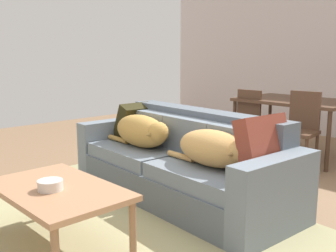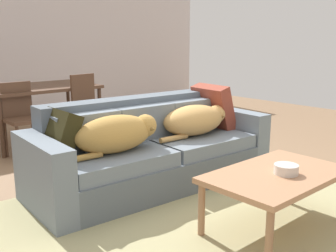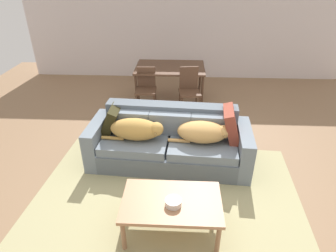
{
  "view_description": "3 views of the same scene",
  "coord_description": "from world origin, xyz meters",
  "px_view_note": "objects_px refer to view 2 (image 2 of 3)",
  "views": [
    {
      "loc": [
        2.3,
        -2.43,
        1.36
      ],
      "look_at": [
        -0.43,
        0.16,
        0.67
      ],
      "focal_mm": 42.39,
      "sensor_mm": 36.0,
      "label": 1
    },
    {
      "loc": [
        -2.58,
        -2.7,
        1.4
      ],
      "look_at": [
        0.0,
        0.2,
        0.53
      ],
      "focal_mm": 42.89,
      "sensor_mm": 36.0,
      "label": 2
    },
    {
      "loc": [
        -0.08,
        -3.46,
        2.66
      ],
      "look_at": [
        -0.26,
        0.03,
        0.68
      ],
      "focal_mm": 30.92,
      "sensor_mm": 36.0,
      "label": 3
    }
  ],
  "objects_px": {
    "dog_on_right_cushion": "(195,120)",
    "throw_pillow_by_left_arm": "(58,135)",
    "coffee_table": "(277,179)",
    "dining_chair_near_left": "(22,115)",
    "couch": "(150,152)",
    "dining_table": "(38,91)",
    "throw_pillow_by_right_arm": "(213,107)",
    "dog_on_left_cushion": "(118,133)",
    "bowl_on_coffee_table": "(286,169)",
    "dining_chair_near_right": "(89,106)"
  },
  "relations": [
    {
      "from": "dog_on_right_cushion",
      "to": "throw_pillow_by_left_arm",
      "type": "distance_m",
      "value": 1.39
    },
    {
      "from": "dog_on_right_cushion",
      "to": "coffee_table",
      "type": "height_order",
      "value": "dog_on_right_cushion"
    },
    {
      "from": "coffee_table",
      "to": "dining_chair_near_left",
      "type": "xyz_separation_m",
      "value": [
        -0.63,
        3.07,
        0.11
      ]
    },
    {
      "from": "couch",
      "to": "dining_table",
      "type": "height_order",
      "value": "couch"
    },
    {
      "from": "coffee_table",
      "to": "dining_chair_near_left",
      "type": "distance_m",
      "value": 3.13
    },
    {
      "from": "couch",
      "to": "throw_pillow_by_right_arm",
      "type": "relative_size",
      "value": 5.0
    },
    {
      "from": "throw_pillow_by_left_arm",
      "to": "coffee_table",
      "type": "distance_m",
      "value": 1.77
    },
    {
      "from": "dog_on_right_cushion",
      "to": "throw_pillow_by_right_arm",
      "type": "height_order",
      "value": "throw_pillow_by_right_arm"
    },
    {
      "from": "dog_on_left_cushion",
      "to": "throw_pillow_by_left_arm",
      "type": "relative_size",
      "value": 2.26
    },
    {
      "from": "dog_on_left_cushion",
      "to": "coffee_table",
      "type": "distance_m",
      "value": 1.36
    },
    {
      "from": "couch",
      "to": "bowl_on_coffee_table",
      "type": "bearing_deg",
      "value": -81.91
    },
    {
      "from": "bowl_on_coffee_table",
      "to": "dining_table",
      "type": "bearing_deg",
      "value": 93.05
    },
    {
      "from": "couch",
      "to": "throw_pillow_by_left_arm",
      "type": "xyz_separation_m",
      "value": [
        -0.88,
        0.11,
        0.29
      ]
    },
    {
      "from": "dog_on_left_cushion",
      "to": "throw_pillow_by_left_arm",
      "type": "height_order",
      "value": "throw_pillow_by_left_arm"
    },
    {
      "from": "throw_pillow_by_right_arm",
      "to": "dining_table",
      "type": "distance_m",
      "value": 2.46
    },
    {
      "from": "dog_on_right_cushion",
      "to": "coffee_table",
      "type": "distance_m",
      "value": 1.3
    },
    {
      "from": "dog_on_left_cushion",
      "to": "bowl_on_coffee_table",
      "type": "distance_m",
      "value": 1.41
    },
    {
      "from": "couch",
      "to": "dining_chair_near_right",
      "type": "bearing_deg",
      "value": 83.05
    },
    {
      "from": "throw_pillow_by_left_arm",
      "to": "coffee_table",
      "type": "height_order",
      "value": "throw_pillow_by_left_arm"
    },
    {
      "from": "throw_pillow_by_left_arm",
      "to": "throw_pillow_by_right_arm",
      "type": "xyz_separation_m",
      "value": [
        1.77,
        -0.12,
        0.04
      ]
    },
    {
      "from": "dog_on_left_cushion",
      "to": "dog_on_right_cushion",
      "type": "height_order",
      "value": "dog_on_left_cushion"
    },
    {
      "from": "dog_on_left_cushion",
      "to": "dining_table",
      "type": "xyz_separation_m",
      "value": [
        0.36,
        2.37,
        0.1
      ]
    },
    {
      "from": "couch",
      "to": "coffee_table",
      "type": "relative_size",
      "value": 2.23
    },
    {
      "from": "couch",
      "to": "bowl_on_coffee_table",
      "type": "distance_m",
      "value": 1.42
    },
    {
      "from": "throw_pillow_by_right_arm",
      "to": "dog_on_right_cushion",
      "type": "bearing_deg",
      "value": -163.25
    },
    {
      "from": "couch",
      "to": "throw_pillow_by_right_arm",
      "type": "height_order",
      "value": "throw_pillow_by_right_arm"
    },
    {
      "from": "dog_on_right_cushion",
      "to": "throw_pillow_by_right_arm",
      "type": "relative_size",
      "value": 1.81
    },
    {
      "from": "throw_pillow_by_left_arm",
      "to": "dining_chair_near_right",
      "type": "bearing_deg",
      "value": 52.03
    },
    {
      "from": "couch",
      "to": "dining_chair_near_left",
      "type": "xyz_separation_m",
      "value": [
        -0.54,
        1.72,
        0.18
      ]
    },
    {
      "from": "dining_table",
      "to": "dining_chair_near_right",
      "type": "height_order",
      "value": "dining_chair_near_right"
    },
    {
      "from": "coffee_table",
      "to": "dining_chair_near_left",
      "type": "bearing_deg",
      "value": 101.59
    },
    {
      "from": "dog_on_left_cushion",
      "to": "dining_chair_near_left",
      "type": "xyz_separation_m",
      "value": [
        -0.09,
        1.84,
        -0.1
      ]
    },
    {
      "from": "dog_on_right_cushion",
      "to": "dining_chair_near_left",
      "type": "bearing_deg",
      "value": 123.01
    },
    {
      "from": "throw_pillow_by_right_arm",
      "to": "dining_chair_near_right",
      "type": "bearing_deg",
      "value": 109.23
    },
    {
      "from": "dining_chair_near_left",
      "to": "dining_chair_near_right",
      "type": "relative_size",
      "value": 0.95
    },
    {
      "from": "dog_on_right_cushion",
      "to": "dining_table",
      "type": "relative_size",
      "value": 0.6
    },
    {
      "from": "dog_on_right_cushion",
      "to": "coffee_table",
      "type": "xyz_separation_m",
      "value": [
        -0.4,
        -1.22,
        -0.19
      ]
    },
    {
      "from": "dog_on_left_cushion",
      "to": "bowl_on_coffee_table",
      "type": "relative_size",
      "value": 5.18
    },
    {
      "from": "dining_table",
      "to": "couch",
      "type": "bearing_deg",
      "value": -87.7
    },
    {
      "from": "dining_table",
      "to": "dog_on_left_cushion",
      "type": "bearing_deg",
      "value": -98.68
    },
    {
      "from": "coffee_table",
      "to": "bowl_on_coffee_table",
      "type": "distance_m",
      "value": 0.1
    },
    {
      "from": "throw_pillow_by_left_arm",
      "to": "throw_pillow_by_right_arm",
      "type": "distance_m",
      "value": 1.77
    },
    {
      "from": "throw_pillow_by_right_arm",
      "to": "bowl_on_coffee_table",
      "type": "height_order",
      "value": "throw_pillow_by_right_arm"
    },
    {
      "from": "dining_chair_near_left",
      "to": "dining_table",
      "type": "bearing_deg",
      "value": 47.95
    },
    {
      "from": "couch",
      "to": "throw_pillow_by_left_arm",
      "type": "distance_m",
      "value": 0.93
    },
    {
      "from": "dog_on_right_cushion",
      "to": "throw_pillow_by_right_arm",
      "type": "bearing_deg",
      "value": 20.59
    },
    {
      "from": "couch",
      "to": "dog_on_right_cushion",
      "type": "distance_m",
      "value": 0.57
    },
    {
      "from": "couch",
      "to": "coffee_table",
      "type": "bearing_deg",
      "value": -82.57
    },
    {
      "from": "couch",
      "to": "throw_pillow_by_right_arm",
      "type": "bearing_deg",
      "value": 3.39
    },
    {
      "from": "couch",
      "to": "bowl_on_coffee_table",
      "type": "xyz_separation_m",
      "value": [
        0.1,
        -1.41,
        0.15
      ]
    }
  ]
}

